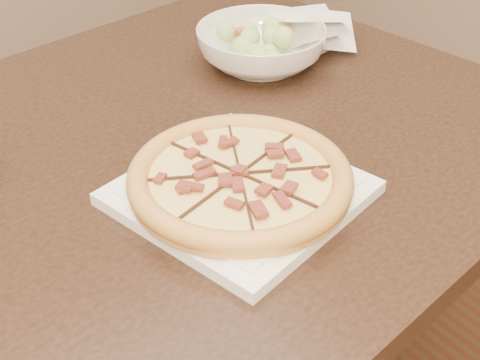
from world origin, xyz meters
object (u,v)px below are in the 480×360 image
(pizza, at_px, (240,178))
(salad_bowl, at_px, (261,47))
(dining_table, at_px, (111,232))
(plate, at_px, (240,192))

(pizza, height_order, salad_bowl, salad_bowl)
(dining_table, height_order, pizza, pizza)
(dining_table, distance_m, salad_bowl, 0.45)
(plate, bearing_deg, salad_bowl, 47.68)
(plate, distance_m, salad_bowl, 0.41)
(plate, height_order, salad_bowl, salad_bowl)
(pizza, distance_m, salad_bowl, 0.41)
(plate, height_order, pizza, pizza)
(dining_table, bearing_deg, pizza, -50.81)
(pizza, xyz_separation_m, salad_bowl, (0.27, 0.30, 0.00))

